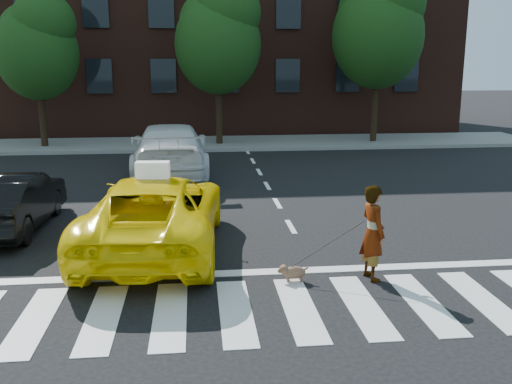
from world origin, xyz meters
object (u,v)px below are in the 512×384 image
black_sedan (12,201)px  white_suv (170,149)px  tree_mid (219,33)px  dog (292,272)px  tree_left (37,43)px  taxi (155,213)px  tree_right (379,24)px  woman (373,233)px

black_sedan → white_suv: 6.83m
tree_mid → white_suv: size_ratio=1.20×
white_suv → dog: white_suv is taller
black_sedan → dog: (5.78, -3.78, -0.49)m
tree_left → tree_mid: tree_mid is taller
tree_left → taxi: bearing=-68.1°
tree_right → taxi: size_ratio=1.41×
black_sedan → tree_right: bearing=-133.9°
tree_left → tree_right: (14.50, -0.00, 0.82)m
woman → dog: 1.56m
black_sedan → woman: woman is taller
tree_right → tree_mid: bearing=180.0°
tree_right → white_suv: 11.70m
tree_right → white_suv: tree_right is taller
woman → black_sedan: bearing=51.7°
tree_left → tree_mid: 7.51m
taxi → dog: bearing=144.1°
tree_right → dog: 17.90m
taxi → dog: (2.47, -2.08, -0.58)m
white_suv → tree_right: bearing=-147.2°
white_suv → dog: bearing=102.5°
tree_left → dog: 18.31m
taxi → white_suv: 7.67m
tree_right → tree_left: bearing=180.0°
black_sedan → tree_left: bearing=-78.0°
tree_mid → tree_right: (7.00, -0.00, 0.41)m
taxi → white_suv: size_ratio=0.92×
woman → tree_right: bearing=-28.2°
tree_left → white_suv: 9.03m
tree_right → taxi: tree_right is taller
taxi → tree_right: bearing=-118.7°
woman → taxi: bearing=51.3°
tree_right → woman: tree_right is taller
black_sedan → tree_mid: bearing=-112.0°
tree_left → white_suv: size_ratio=1.09×
black_sedan → white_suv: size_ratio=0.69×
tree_left → white_suv: (5.57, -6.14, -3.58)m
woman → tree_left: bearing=20.1°
tree_right → woman: 17.25m
dog → taxi: bearing=142.6°
taxi → black_sedan: taxi is taller
tree_right → taxi: 17.06m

